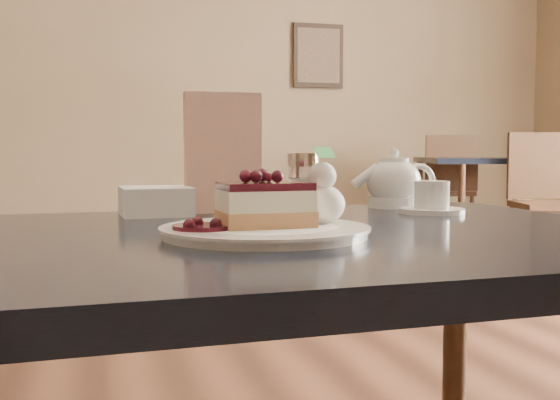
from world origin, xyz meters
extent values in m
cube|color=#9C8363|center=(0.00, 5.00, 1.50)|extent=(8.00, 0.02, 3.00)
cube|color=black|center=(1.80, 4.97, 1.60)|extent=(0.45, 0.03, 0.55)
cube|color=black|center=(0.06, -0.04, 0.67)|extent=(1.13, 0.78, 0.04)
cylinder|color=#311B0E|center=(0.54, 0.29, 0.32)|extent=(0.05, 0.05, 0.65)
cylinder|color=white|center=(0.07, -0.09, 0.69)|extent=(0.25, 0.25, 0.01)
cube|color=tan|center=(0.07, -0.09, 0.71)|extent=(0.11, 0.08, 0.02)
cube|color=#F3EFCD|center=(0.07, -0.09, 0.73)|extent=(0.11, 0.08, 0.03)
cube|color=black|center=(0.07, -0.09, 0.75)|extent=(0.11, 0.08, 0.01)
ellipsoid|color=white|center=(0.14, -0.07, 0.72)|extent=(0.06, 0.06, 0.05)
cylinder|color=black|center=(-0.01, -0.09, 0.70)|extent=(0.07, 0.07, 0.01)
cylinder|color=white|center=(0.41, 0.15, 0.69)|extent=(0.11, 0.11, 0.01)
cylinder|color=white|center=(0.41, 0.15, 0.71)|extent=(0.06, 0.06, 0.05)
ellipsoid|color=white|center=(0.39, 0.27, 0.73)|extent=(0.10, 0.10, 0.09)
cylinder|color=white|center=(0.39, 0.27, 0.78)|extent=(0.05, 0.05, 0.01)
cylinder|color=white|center=(0.32, 0.27, 0.73)|extent=(0.06, 0.02, 0.05)
cube|color=white|center=(0.08, 0.25, 0.78)|extent=(0.13, 0.03, 0.20)
cylinder|color=white|center=(0.21, 0.22, 0.72)|extent=(0.05, 0.05, 0.08)
cylinder|color=silver|center=(0.21, 0.22, 0.77)|extent=(0.05, 0.05, 0.02)
cube|color=white|center=(-0.04, 0.23, 0.71)|extent=(0.11, 0.11, 0.05)
cube|color=black|center=(2.65, 3.56, 0.71)|extent=(1.13, 0.99, 0.04)
cylinder|color=#311B0E|center=(2.24, 3.25, 0.34)|extent=(0.04, 0.04, 0.69)
cylinder|color=#311B0E|center=(2.24, 3.87, 0.34)|extent=(0.04, 0.04, 0.69)
cylinder|color=#311B0E|center=(3.05, 3.87, 0.34)|extent=(0.04, 0.04, 0.69)
camera|label=1|loc=(-0.14, -0.91, 0.79)|focal=45.00mm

